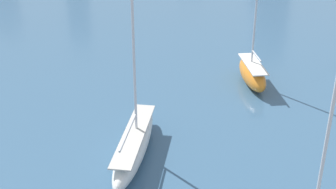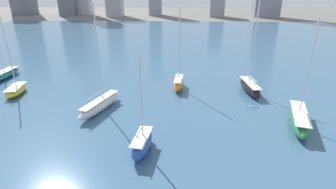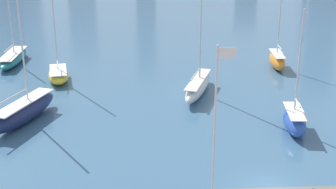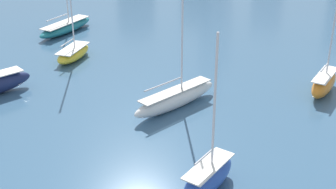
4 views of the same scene
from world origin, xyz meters
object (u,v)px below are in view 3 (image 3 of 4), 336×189
flag_pole (215,130)px  sailboat_yellow (58,74)px  sailboat_teal (13,58)px  sailboat_orange (277,60)px  sailboat_blue (294,120)px  sailboat_white (198,86)px  sailboat_navy (24,111)px

flag_pole → sailboat_yellow: 35.04m
sailboat_yellow → sailboat_teal: bearing=122.8°
sailboat_orange → sailboat_blue: size_ratio=1.26×
sailboat_orange → sailboat_teal: size_ratio=1.31×
flag_pole → sailboat_orange: bearing=68.1°
sailboat_teal → sailboat_orange: bearing=-5.3°
flag_pole → sailboat_teal: bearing=121.0°
sailboat_white → sailboat_navy: 19.93m
sailboat_white → sailboat_orange: 15.95m
flag_pole → sailboat_teal: size_ratio=1.06×
sailboat_yellow → sailboat_orange: 29.96m
sailboat_white → sailboat_teal: 29.10m
sailboat_navy → sailboat_yellow: 13.37m
flag_pole → sailboat_yellow: size_ratio=0.83×
sailboat_blue → sailboat_yellow: bearing=153.6°
sailboat_yellow → sailboat_white: bearing=-29.9°
flag_pole → sailboat_white: (1.76, 24.79, -5.51)m
sailboat_orange → sailboat_teal: bearing=177.6°
sailboat_teal → sailboat_white: bearing=-28.5°
sailboat_blue → sailboat_navy: bearing=179.3°
sailboat_yellow → flag_pole: bearing=-73.9°
flag_pole → sailboat_teal: flag_pole is taller
sailboat_navy → sailboat_yellow: (1.16, 13.31, -0.28)m
sailboat_orange → sailboat_navy: bearing=-146.6°
sailboat_white → sailboat_yellow: size_ratio=1.10×
sailboat_white → sailboat_teal: size_ratio=1.41×
sailboat_navy → sailboat_blue: 26.99m
sailboat_navy → sailboat_blue: sailboat_navy is taller
sailboat_white → sailboat_blue: (8.17, -10.98, 0.09)m
sailboat_navy → sailboat_teal: (-6.75, 21.64, -0.33)m
sailboat_white → sailboat_yellow: sailboat_white is taller
sailboat_orange → sailboat_blue: sailboat_orange is taller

